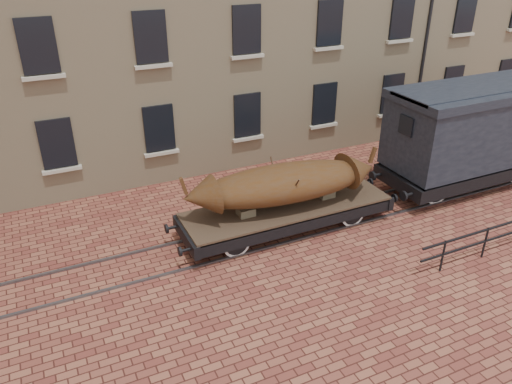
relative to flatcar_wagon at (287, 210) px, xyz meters
name	(u,v)px	position (x,y,z in m)	size (l,w,h in m)	color
ground	(283,230)	(-0.13, 0.00, -0.71)	(90.00, 90.00, 0.00)	brown
rail_track	(283,229)	(-0.13, 0.00, -0.68)	(30.00, 1.52, 0.06)	#59595E
flatcar_wagon	(287,210)	(0.00, 0.00, 0.00)	(7.50, 2.03, 1.13)	brown
iron_boat	(284,183)	(-0.13, 0.00, 0.98)	(6.40, 2.14, 1.54)	#4A270C
goods_van	(475,125)	(7.57, 0.00, 1.68)	(7.37, 2.68, 3.81)	black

